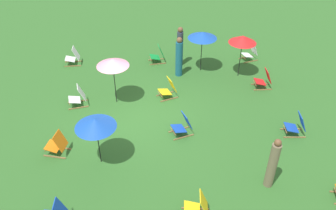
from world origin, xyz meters
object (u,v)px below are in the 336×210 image
(umbrella_2, at_px, (243,39))
(person_1, at_px, (273,164))
(deckchair_11, at_px, (78,97))
(deckchair_9, at_px, (168,89))
(deckchair_3, at_px, (183,125))
(umbrella_3, at_px, (113,63))
(deckchair_0, at_px, (198,207))
(deckchair_2, at_px, (73,57))
(deckchair_5, at_px, (264,80))
(deckchair_4, at_px, (296,125))
(deckchair_10, at_px, (158,55))
(deckchair_8, at_px, (250,53))
(umbrella_0, at_px, (95,123))
(person_0, at_px, (179,57))
(umbrella_1, at_px, (202,35))
(deckchair_7, at_px, (57,144))
(person_2, at_px, (180,47))

(umbrella_2, xyz_separation_m, person_1, (6.17, -0.82, -0.89))
(deckchair_11, bearing_deg, deckchair_9, 83.30)
(deckchair_3, relative_size, umbrella_3, 0.46)
(deckchair_0, relative_size, deckchair_2, 1.00)
(deckchair_5, relative_size, umbrella_3, 0.44)
(deckchair_4, relative_size, deckchair_10, 1.00)
(deckchair_2, distance_m, deckchair_9, 5.10)
(deckchair_2, relative_size, deckchair_5, 1.00)
(deckchair_2, distance_m, deckchair_10, 3.88)
(deckchair_4, bearing_deg, umbrella_2, -161.28)
(deckchair_3, xyz_separation_m, deckchair_8, (-4.95, 3.92, 0.00))
(deckchair_0, height_order, umbrella_0, umbrella_0)
(deckchair_2, bearing_deg, umbrella_3, 32.10)
(deckchair_4, height_order, umbrella_0, umbrella_0)
(deckchair_0, distance_m, umbrella_2, 7.79)
(deckchair_9, bearing_deg, deckchair_0, -16.20)
(deckchair_11, distance_m, person_0, 4.55)
(deckchair_10, distance_m, umbrella_0, 6.82)
(person_1, bearing_deg, deckchair_4, 121.41)
(deckchair_2, relative_size, umbrella_1, 0.45)
(deckchair_7, distance_m, person_0, 6.40)
(umbrella_0, bearing_deg, umbrella_1, 141.55)
(deckchair_10, bearing_deg, deckchair_0, -2.72)
(deckchair_0, distance_m, deckchair_11, 6.66)
(deckchair_8, distance_m, person_2, 3.39)
(deckchair_0, xyz_separation_m, umbrella_0, (-2.37, -2.67, 1.21))
(deckchair_2, distance_m, person_0, 4.93)
(umbrella_3, relative_size, person_1, 1.07)
(deckchair_3, distance_m, person_1, 3.41)
(deckchair_5, xyz_separation_m, umbrella_0, (3.62, -6.54, 1.21))
(deckchair_7, xyz_separation_m, umbrella_2, (-4.11, 7.15, 1.37))
(deckchair_4, height_order, person_1, person_1)
(deckchair_7, distance_m, deckchair_11, 2.69)
(deckchair_3, xyz_separation_m, person_2, (-4.84, 0.58, 0.53))
(deckchair_11, bearing_deg, deckchair_5, 83.75)
(deckchair_3, distance_m, deckchair_4, 3.91)
(deckchair_11, height_order, umbrella_3, umbrella_3)
(umbrella_3, height_order, person_0, umbrella_3)
(umbrella_3, distance_m, person_2, 4.00)
(deckchair_0, distance_m, deckchair_4, 4.98)
(deckchair_11, bearing_deg, deckchair_4, 61.80)
(deckchair_4, bearing_deg, deckchair_0, -46.91)
(umbrella_0, bearing_deg, deckchair_7, -111.65)
(umbrella_2, height_order, person_2, umbrella_2)
(deckchair_9, distance_m, umbrella_2, 3.73)
(umbrella_0, bearing_deg, person_2, 150.44)
(deckchair_7, bearing_deg, deckchair_3, 113.79)
(umbrella_2, bearing_deg, person_1, -7.57)
(deckchair_8, bearing_deg, person_0, -88.89)
(deckchair_7, height_order, umbrella_1, umbrella_1)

